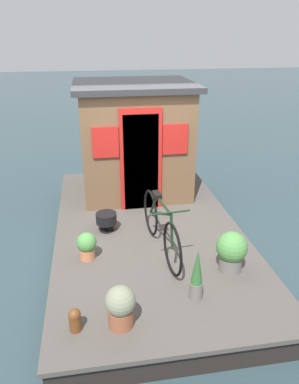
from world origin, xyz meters
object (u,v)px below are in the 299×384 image
houseboat_cabin (135,139)px  potted_plant_lavender (87,245)px  charcoal_grill (106,219)px  potted_plant_rosemary (232,251)px  potted_plant_geranium (197,275)px  bicycle (160,227)px  mooring_bollard (75,319)px  potted_plant_thyme (120,306)px

houseboat_cabin → potted_plant_lavender: bearing=157.0°
houseboat_cabin → charcoal_grill: size_ratio=6.58×
potted_plant_rosemary → potted_plant_geranium: potted_plant_geranium is taller
charcoal_grill → bicycle: bearing=-134.4°
houseboat_cabin → charcoal_grill: houseboat_cabin is taller
potted_plant_geranium → houseboat_cabin: bearing=5.0°
houseboat_cabin → mooring_bollard: bearing=162.9°
houseboat_cabin → potted_plant_geranium: bearing=-175.0°
mooring_bollard → houseboat_cabin: bearing=-17.1°
potted_plant_geranium → mooring_bollard: size_ratio=2.45×
mooring_bollard → bicycle: bearing=-40.8°
bicycle → mooring_bollard: (-1.38, 1.19, -0.25)m
houseboat_cabin → mooring_bollard: houseboat_cabin is taller
potted_plant_lavender → potted_plant_rosemary: bearing=-107.3°
bicycle → charcoal_grill: size_ratio=5.41×
bicycle → charcoal_grill: bicycle is taller
potted_plant_rosemary → mooring_bollard: bearing=110.7°
bicycle → potted_plant_lavender: 1.06m
bicycle → charcoal_grill: 1.05m
charcoal_grill → mooring_bollard: 2.15m
potted_plant_geranium → potted_plant_thyme: 0.98m
houseboat_cabin → potted_plant_lavender: 2.64m
potted_plant_thyme → houseboat_cabin: bearing=-9.8°
potted_plant_thyme → charcoal_grill: potted_plant_thyme is taller
potted_plant_lavender → mooring_bollard: potted_plant_lavender is taller
potted_plant_thyme → mooring_bollard: size_ratio=1.80×
mooring_bollard → potted_plant_geranium: bearing=-78.0°
houseboat_cabin → potted_plant_geranium: (-3.35, -0.29, -0.74)m
potted_plant_geranium → potted_plant_thyme: bearing=108.2°
bicycle → potted_plant_geranium: (-1.08, -0.23, -0.08)m
bicycle → potted_plant_geranium: bearing=-168.2°
potted_plant_thyme → mooring_bollard: 0.50m
bicycle → mooring_bollard: 1.84m
potted_plant_geranium → charcoal_grill: bearing=28.1°
potted_plant_lavender → charcoal_grill: size_ratio=1.20×
potted_plant_lavender → mooring_bollard: 1.36m
potted_plant_thyme → potted_plant_lavender: bearing=14.3°
charcoal_grill → potted_plant_geranium: bearing=-151.9°
potted_plant_lavender → potted_plant_geranium: potted_plant_geranium is taller
houseboat_cabin → potted_plant_lavender: (-2.30, 0.98, -0.84)m
bicycle → potted_plant_thyme: 1.56m
potted_plant_lavender → bicycle: bearing=-88.4°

